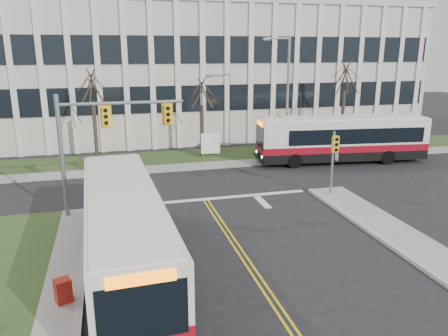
% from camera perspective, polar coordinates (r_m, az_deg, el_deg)
% --- Properties ---
extents(ground, '(120.00, 120.00, 0.00)m').
position_cam_1_polar(ground, '(17.56, 3.39, -12.71)').
color(ground, black).
rests_on(ground, ground).
extents(sidewalk_cross, '(44.00, 1.60, 0.14)m').
position_cam_1_polar(sidewalk_cross, '(32.55, 3.47, 0.71)').
color(sidewalk_cross, '#9E9B93').
rests_on(sidewalk_cross, ground).
extents(building_lawn, '(44.00, 5.00, 0.12)m').
position_cam_1_polar(building_lawn, '(35.15, 2.05, 1.80)').
color(building_lawn, '#2D4C20').
rests_on(building_lawn, ground).
extents(office_building, '(40.00, 16.00, 12.00)m').
position_cam_1_polar(office_building, '(45.86, -2.31, 12.45)').
color(office_building, beige).
rests_on(office_building, ground).
extents(mast_arm_signal, '(6.11, 0.38, 6.20)m').
position_cam_1_polar(mast_arm_signal, '(22.24, -16.36, 4.35)').
color(mast_arm_signal, slate).
rests_on(mast_arm_signal, ground).
extents(signal_pole_near, '(0.34, 0.39, 3.80)m').
position_cam_1_polar(signal_pole_near, '(25.43, 14.15, 1.77)').
color(signal_pole_near, slate).
rests_on(signal_pole_near, ground).
extents(signal_pole_far, '(0.34, 0.39, 3.80)m').
position_cam_1_polar(signal_pole_far, '(32.96, 7.08, 5.13)').
color(signal_pole_far, slate).
rests_on(signal_pole_far, ground).
extents(streetlight, '(2.15, 0.25, 9.20)m').
position_cam_1_polar(streetlight, '(33.66, 8.05, 9.93)').
color(streetlight, slate).
rests_on(streetlight, ground).
extents(directory_sign, '(1.50, 0.12, 2.00)m').
position_cam_1_polar(directory_sign, '(33.80, -1.76, 3.19)').
color(directory_sign, slate).
rests_on(directory_sign, ground).
extents(tree_left, '(1.80, 1.80, 7.70)m').
position_cam_1_polar(tree_left, '(32.84, -16.85, 9.87)').
color(tree_left, '#42352B').
rests_on(tree_left, ground).
extents(tree_mid, '(1.80, 1.80, 6.82)m').
position_cam_1_polar(tree_mid, '(33.80, -2.92, 9.55)').
color(tree_mid, '#42352B').
rests_on(tree_mid, ground).
extents(tree_right, '(1.80, 1.80, 8.25)m').
position_cam_1_polar(tree_right, '(37.87, 15.55, 11.19)').
color(tree_right, '#42352B').
rests_on(tree_right, ground).
extents(bus_main, '(3.07, 12.03, 3.18)m').
position_cam_1_polar(bus_main, '(16.84, -12.94, -8.37)').
color(bus_main, silver).
rests_on(bus_main, ground).
extents(bus_cross, '(12.75, 4.08, 3.34)m').
position_cam_1_polar(bus_cross, '(33.84, 15.08, 3.54)').
color(bus_cross, silver).
rests_on(bus_cross, ground).
extents(newspaper_box_red, '(0.63, 0.60, 0.95)m').
position_cam_1_polar(newspaper_box_red, '(15.88, -20.26, -15.00)').
color(newspaper_box_red, '#A01F14').
rests_on(newspaper_box_red, ground).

